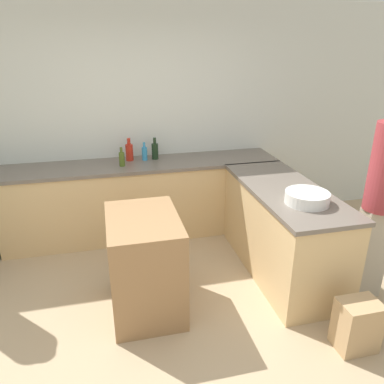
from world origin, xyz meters
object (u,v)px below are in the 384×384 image
island_table (145,264)px  dish_soap_bottle (145,153)px  hot_sauce_bottle (129,152)px  wine_bottle_dark (155,151)px  mixing_bowl (307,198)px  person_at_peninsula (382,194)px  paper_bag (357,325)px  olive_oil_bottle (122,159)px

island_table → dish_soap_bottle: (0.20, 1.52, 0.56)m
island_table → hot_sauce_bottle: hot_sauce_bottle is taller
wine_bottle_dark → mixing_bowl: bearing=-56.2°
hot_sauce_bottle → dish_soap_bottle: (0.18, -0.03, -0.02)m
island_table → person_at_peninsula: 2.12m
hot_sauce_bottle → wine_bottle_dark: 0.30m
dish_soap_bottle → person_at_peninsula: size_ratio=0.12×
dish_soap_bottle → person_at_peninsula: 2.57m
dish_soap_bottle → paper_bag: (1.31, -2.39, -0.79)m
island_table → mixing_bowl: size_ratio=2.30×
olive_oil_bottle → hot_sauce_bottle: bearing=63.2°
dish_soap_bottle → person_at_peninsula: bearing=-45.0°
paper_bag → mixing_bowl: bearing=96.3°
mixing_bowl → olive_oil_bottle: bearing=136.1°
hot_sauce_bottle → dish_soap_bottle: size_ratio=1.25×
hot_sauce_bottle → person_at_peninsula: size_ratio=0.15×
island_table → mixing_bowl: (1.43, -0.10, 0.52)m
wine_bottle_dark → olive_oil_bottle: (-0.41, -0.19, -0.02)m
island_table → dish_soap_bottle: 1.63m
island_table → wine_bottle_dark: (0.33, 1.53, 0.58)m
dish_soap_bottle → wine_bottle_dark: size_ratio=0.83×
island_table → hot_sauce_bottle: (0.03, 1.55, 0.58)m
hot_sauce_bottle → wine_bottle_dark: (0.30, -0.01, -0.00)m
mixing_bowl → wine_bottle_dark: 1.97m
olive_oil_bottle → person_at_peninsula: bearing=-38.1°
hot_sauce_bottle → person_at_peninsula: 2.72m
wine_bottle_dark → person_at_peninsula: (1.69, -1.83, 0.00)m
island_table → olive_oil_bottle: olive_oil_bottle is taller
olive_oil_bottle → mixing_bowl: bearing=-43.9°
wine_bottle_dark → olive_oil_bottle: size_ratio=1.19×
island_table → dish_soap_bottle: size_ratio=4.08×
hot_sauce_bottle → person_at_peninsula: bearing=-42.8°
mixing_bowl → dish_soap_bottle: bearing=127.1°
person_at_peninsula → paper_bag: size_ratio=4.40×
person_at_peninsula → hot_sauce_bottle: bearing=137.2°
wine_bottle_dark → paper_bag: wine_bottle_dark is taller
dish_soap_bottle → olive_oil_bottle: (-0.28, -0.17, 0.00)m
island_table → wine_bottle_dark: 1.67m
island_table → paper_bag: (1.51, -0.87, -0.23)m
hot_sauce_bottle → paper_bag: size_ratio=0.65×
person_at_peninsula → paper_bag: person_at_peninsula is taller
dish_soap_bottle → wine_bottle_dark: wine_bottle_dark is taller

